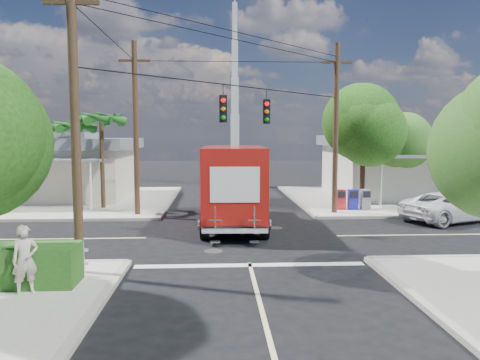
{
  "coord_description": "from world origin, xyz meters",
  "views": [
    {
      "loc": [
        -1.09,
        -19.17,
        4.21
      ],
      "look_at": [
        0.0,
        2.0,
        2.2
      ],
      "focal_mm": 35.0,
      "sensor_mm": 36.0,
      "label": 1
    }
  ],
  "objects": [
    {
      "name": "palm_nw_front",
      "position": [
        -7.5,
        7.5,
        5.04
      ],
      "size": [
        3.01,
        3.08,
        5.59
      ],
      "color": "#422D1C",
      "rests_on": "sidewalk_nw"
    },
    {
      "name": "tree_ne_back",
      "position": [
        9.81,
        8.96,
        4.19
      ],
      "size": [
        3.77,
        3.66,
        5.82
      ],
      "color": "#422D1C",
      "rests_on": "sidewalk_ne"
    },
    {
      "name": "delivery_truck",
      "position": [
        -0.25,
        2.54,
        1.89
      ],
      "size": [
        3.01,
        8.69,
        3.72
      ],
      "color": "black",
      "rests_on": "ground"
    },
    {
      "name": "palm_nw_back",
      "position": [
        -9.5,
        9.0,
        4.67
      ],
      "size": [
        3.01,
        3.08,
        5.19
      ],
      "color": "#422D1C",
      "rests_on": "sidewalk_nw"
    },
    {
      "name": "tree_ne_front",
      "position": [
        7.21,
        6.76,
        4.77
      ],
      "size": [
        4.21,
        4.14,
        6.66
      ],
      "color": "#422D1C",
      "rests_on": "sidewalk_ne"
    },
    {
      "name": "building_ne",
      "position": [
        12.5,
        11.97,
        2.32
      ],
      "size": [
        11.8,
        10.2,
        4.5
      ],
      "color": "white",
      "rests_on": "sidewalk_ne"
    },
    {
      "name": "building_nw",
      "position": [
        -12.0,
        12.46,
        2.22
      ],
      "size": [
        10.8,
        10.2,
        4.3
      ],
      "color": "beige",
      "rests_on": "sidewalk_nw"
    },
    {
      "name": "ground",
      "position": [
        0.0,
        0.0,
        0.0
      ],
      "size": [
        120.0,
        120.0,
        0.0
      ],
      "primitive_type": "plane",
      "color": "black",
      "rests_on": "ground"
    },
    {
      "name": "utility_poles",
      "position": [
        -1.58,
        1.6,
        4.67
      ],
      "size": [
        12.0,
        10.68,
        9.0
      ],
      "color": "#473321",
      "rests_on": "ground"
    },
    {
      "name": "radio_tower",
      "position": [
        0.5,
        20.0,
        5.64
      ],
      "size": [
        0.8,
        0.8,
        17.0
      ],
      "color": "silver",
      "rests_on": "ground"
    },
    {
      "name": "road_markings",
      "position": [
        0.0,
        -1.47,
        0.01
      ],
      "size": [
        32.0,
        32.0,
        0.01
      ],
      "color": "beige",
      "rests_on": "ground"
    },
    {
      "name": "pedestrian",
      "position": [
        -6.01,
        -7.13,
        1.04
      ],
      "size": [
        0.78,
        0.72,
        1.79
      ],
      "primitive_type": "imported",
      "rotation": [
        0.0,
        0.0,
        0.6
      ],
      "color": "beige",
      "rests_on": "sidewalk_sw"
    },
    {
      "name": "parked_car",
      "position": [
        10.52,
        3.04,
        0.73
      ],
      "size": [
        5.79,
        4.22,
        1.46
      ],
      "primitive_type": "imported",
      "rotation": [
        0.0,
        0.0,
        1.95
      ],
      "color": "silver",
      "rests_on": "ground"
    },
    {
      "name": "sidewalk_ne",
      "position": [
        10.88,
        10.88,
        0.07
      ],
      "size": [
        14.12,
        14.12,
        0.14
      ],
      "color": "#ACA79B",
      "rests_on": "ground"
    },
    {
      "name": "vending_boxes",
      "position": [
        6.5,
        6.2,
        0.69
      ],
      "size": [
        1.9,
        0.5,
        1.1
      ],
      "color": "#B41F22",
      "rests_on": "sidewalk_ne"
    },
    {
      "name": "sidewalk_nw",
      "position": [
        -10.88,
        10.88,
        0.07
      ],
      "size": [
        14.12,
        14.12,
        0.14
      ],
      "color": "#ACA79B",
      "rests_on": "ground"
    }
  ]
}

